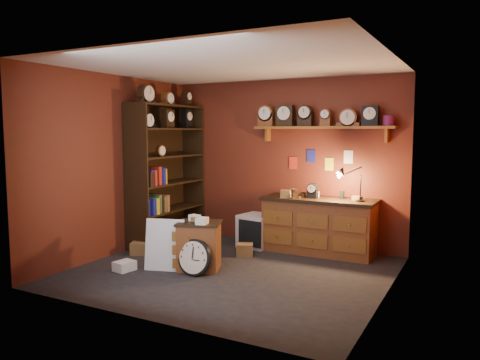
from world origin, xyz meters
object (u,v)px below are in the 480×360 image
at_px(shelving_unit, 165,168).
at_px(big_round_clock, 194,258).
at_px(low_cabinet, 199,243).
at_px(workbench, 319,222).

height_order(shelving_unit, big_round_clock, shelving_unit).
bearing_deg(low_cabinet, shelving_unit, 120.35).
height_order(low_cabinet, big_round_clock, low_cabinet).
relative_size(shelving_unit, workbench, 1.49).
relative_size(shelving_unit, low_cabinet, 3.48).
bearing_deg(shelving_unit, workbench, 11.11).
xyz_separation_m(workbench, big_round_clock, (-1.07, -1.83, -0.24)).
relative_size(low_cabinet, big_round_clock, 1.55).
bearing_deg(big_round_clock, workbench, 59.71).
distance_m(shelving_unit, workbench, 2.68).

